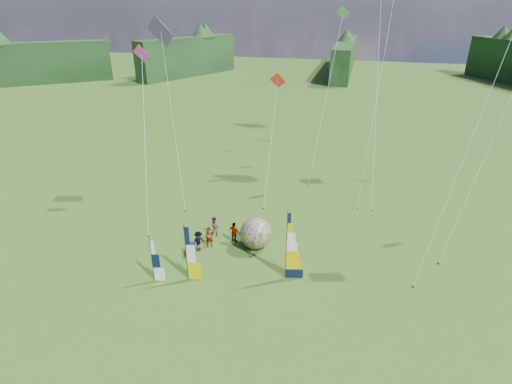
% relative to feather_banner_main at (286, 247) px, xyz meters
% --- Properties ---
extents(ground, '(220.00, 220.00, 0.00)m').
position_rel_feather_banner_main_xyz_m(ground, '(-1.16, -3.17, -2.38)').
color(ground, '#547E26').
rests_on(ground, ground).
extents(treeline_ring, '(210.00, 210.00, 8.00)m').
position_rel_feather_banner_main_xyz_m(treeline_ring, '(-1.16, -3.17, 1.62)').
color(treeline_ring, '#264B22').
rests_on(treeline_ring, ground).
extents(feather_banner_main, '(1.28, 0.39, 4.75)m').
position_rel_feather_banner_main_xyz_m(feather_banner_main, '(0.00, 0.00, 0.00)').
color(feather_banner_main, black).
rests_on(feather_banner_main, ground).
extents(side_banner_left, '(1.07, 0.31, 3.88)m').
position_rel_feather_banner_main_xyz_m(side_banner_left, '(-6.00, -1.67, -0.44)').
color(side_banner_left, '#DCB900').
rests_on(side_banner_left, ground).
extents(side_banner_far, '(0.90, 0.30, 3.01)m').
position_rel_feather_banner_main_xyz_m(side_banner_far, '(-8.02, -2.36, -0.87)').
color(side_banner_far, white).
rests_on(side_banner_far, ground).
extents(bol_inflatable, '(2.40, 2.40, 2.27)m').
position_rel_feather_banner_main_xyz_m(bol_inflatable, '(-2.74, 3.02, -1.24)').
color(bol_inflatable, '#000776').
rests_on(bol_inflatable, ground).
extents(spectator_a, '(0.65, 0.51, 1.58)m').
position_rel_feather_banner_main_xyz_m(spectator_a, '(-5.98, 2.20, -1.59)').
color(spectator_a, '#66594C').
rests_on(spectator_a, ground).
extents(spectator_b, '(0.76, 0.38, 1.56)m').
position_rel_feather_banner_main_xyz_m(spectator_b, '(-6.10, 3.70, -1.60)').
color(spectator_b, '#66594C').
rests_on(spectator_b, ground).
extents(spectator_c, '(0.78, 1.06, 1.55)m').
position_rel_feather_banner_main_xyz_m(spectator_c, '(-6.54, 1.53, -1.60)').
color(spectator_c, '#66594C').
rests_on(spectator_c, ground).
extents(spectator_d, '(1.02, 0.67, 1.62)m').
position_rel_feather_banner_main_xyz_m(spectator_d, '(-4.43, 3.26, -1.57)').
color(spectator_d, '#66594C').
rests_on(spectator_d, ground).
extents(camp_chair, '(0.77, 0.77, 1.02)m').
position_rel_feather_banner_main_xyz_m(camp_chair, '(-6.81, 0.68, -1.87)').
color(camp_chair, navy).
rests_on(camp_chair, ground).
extents(kite_whale, '(9.58, 16.43, 22.10)m').
position_rel_feather_banner_main_xyz_m(kite_whale, '(4.73, 16.72, 8.67)').
color(kite_whale, black).
rests_on(kite_whale, ground).
extents(kite_rainbow_delta, '(9.57, 11.00, 15.97)m').
position_rel_feather_banner_main_xyz_m(kite_rainbow_delta, '(-11.52, 9.28, 5.61)').
color(kite_rainbow_delta, '#D3353E').
rests_on(kite_rainbow_delta, ground).
extents(kite_parafoil, '(9.20, 11.20, 18.50)m').
position_rel_feather_banner_main_xyz_m(kite_parafoil, '(9.91, 4.20, 6.87)').
color(kite_parafoil, '#BA001E').
rests_on(kite_parafoil, ground).
extents(small_kite_red, '(6.80, 11.27, 10.56)m').
position_rel_feather_banner_main_xyz_m(small_kite_red, '(-3.90, 12.98, 2.90)').
color(small_kite_red, red).
rests_on(small_kite_red, ground).
extents(small_kite_orange, '(7.41, 10.48, 18.78)m').
position_rel_feather_banner_main_xyz_m(small_kite_orange, '(4.79, 14.46, 7.01)').
color(small_kite_orange, '#D89507').
rests_on(small_kite_orange, ground).
extents(small_kite_yellow, '(9.25, 10.89, 13.70)m').
position_rel_feather_banner_main_xyz_m(small_kite_yellow, '(11.83, 7.37, 4.47)').
color(small_kite_yellow, '#F3B402').
rests_on(small_kite_yellow, ground).
extents(small_kite_pink, '(5.63, 9.62, 13.54)m').
position_rel_feather_banner_main_xyz_m(small_kite_pink, '(-12.31, 5.76, 4.39)').
color(small_kite_pink, '#D03D9D').
rests_on(small_kite_pink, ground).
extents(small_kite_green, '(5.90, 11.92, 16.14)m').
position_rel_feather_banner_main_xyz_m(small_kite_green, '(0.22, 19.06, 5.69)').
color(small_kite_green, green).
rests_on(small_kite_green, ground).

